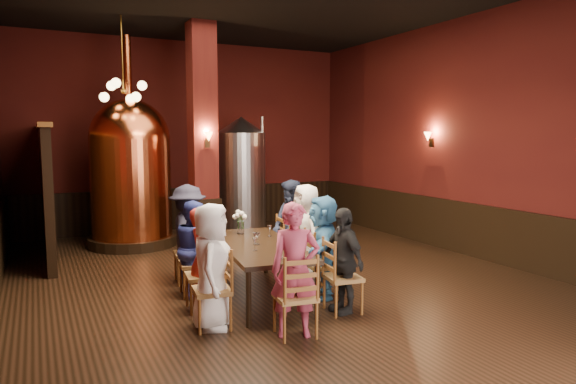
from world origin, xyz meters
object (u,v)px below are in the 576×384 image
person_1 (202,259)px  person_2 (195,248)px  rose_vase (240,218)px  copper_kettle (131,171)px  person_0 (212,266)px  steel_vessel (242,175)px  dining_table (258,248)px

person_1 → person_2: (0.09, 0.65, 0.01)m
person_2 → rose_vase: size_ratio=3.62×
copper_kettle → person_0: bearing=-89.5°
steel_vessel → rose_vase: bearing=-111.5°
person_1 → rose_vase: person_1 is taller
person_2 → steel_vessel: size_ratio=0.51×
steel_vessel → copper_kettle: bearing=-172.8°
person_2 → rose_vase: (0.84, 0.37, 0.32)m
person_0 → rose_vase: person_0 is taller
person_1 → rose_vase: 1.42m
steel_vessel → rose_vase: 4.07m
person_2 → steel_vessel: steel_vessel is taller
steel_vessel → person_1: bearing=-116.7°
copper_kettle → steel_vessel: 2.57m
person_0 → copper_kettle: 5.20m
person_2 → steel_vessel: 4.80m
person_2 → steel_vessel: bearing=-23.0°
person_1 → copper_kettle: (-0.13, 4.48, 0.88)m
dining_table → rose_vase: (0.04, 0.80, 0.31)m
copper_kettle → rose_vase: (1.06, -3.46, -0.56)m
person_1 → rose_vase: size_ratio=3.58×
dining_table → steel_vessel: (1.53, 4.58, 0.66)m
dining_table → person_2: (-0.80, 0.44, -0.01)m
dining_table → steel_vessel: steel_vessel is taller
dining_table → rose_vase: rose_vase is taller
person_1 → copper_kettle: bearing=13.7°
rose_vase → person_2: bearing=-156.5°
person_0 → steel_vessel: steel_vessel is taller
person_1 → person_2: bearing=4.5°
person_2 → copper_kettle: (-0.22, 3.82, 0.87)m
copper_kettle → rose_vase: size_ratio=11.30×
dining_table → copper_kettle: size_ratio=0.59×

